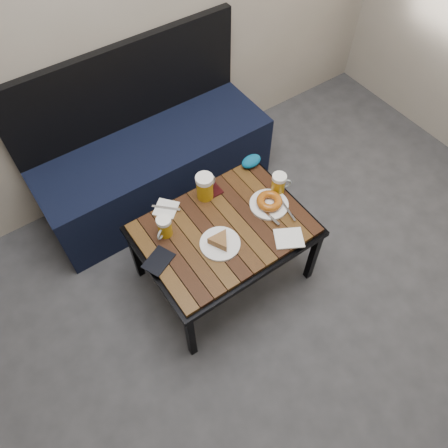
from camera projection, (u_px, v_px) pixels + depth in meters
ground at (332, 441)px, 2.01m from camera, size 4.00×4.00×0.00m
room_shell at (337, 43)px, 0.83m from camera, size 4.00×4.00×4.00m
bench at (154, 163)px, 2.66m from camera, size 1.40×0.50×0.95m
cafe_table at (224, 232)px, 2.18m from camera, size 0.84×0.62×0.47m
beer_mug_left at (164, 227)px, 2.07m from camera, size 0.11×0.09×0.12m
beer_mug_centre at (205, 186)px, 2.20m from camera, size 0.14×0.11×0.15m
beer_mug_right at (279, 184)px, 2.22m from camera, size 0.11×0.09×0.12m
plate_pie at (220, 242)px, 2.06m from camera, size 0.19×0.19×0.05m
plate_bagel at (269, 203)px, 2.20m from camera, size 0.20×0.26×0.05m
napkin_left at (166, 208)px, 2.20m from camera, size 0.16×0.16×0.01m
napkin_right at (289, 238)px, 2.10m from camera, size 0.17×0.17×0.01m
passport_navy at (158, 261)px, 2.03m from camera, size 0.17×0.15×0.01m
passport_burgundy at (212, 189)px, 2.28m from camera, size 0.08×0.11×0.01m
knit_pouch at (251, 161)px, 2.36m from camera, size 0.13×0.09×0.05m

